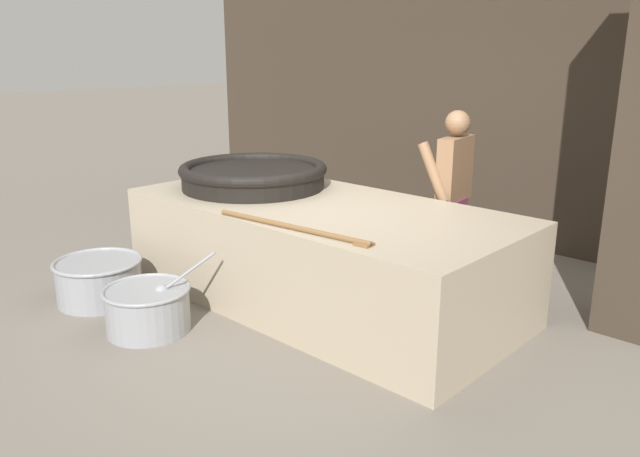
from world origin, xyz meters
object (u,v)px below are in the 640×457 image
at_px(giant_wok_near, 253,175).
at_px(prep_bowl_vegetables, 148,307).
at_px(prep_bowl_meat, 99,278).
at_px(cook, 453,192).

relative_size(giant_wok_near, prep_bowl_vegetables, 1.79).
bearing_deg(prep_bowl_vegetables, prep_bowl_meat, 177.15).
height_order(giant_wok_near, cook, cook).
bearing_deg(prep_bowl_vegetables, cook, 65.84).
height_order(giant_wok_near, prep_bowl_meat, giant_wok_near).
bearing_deg(cook, prep_bowl_vegetables, 57.94).
xyz_separation_m(cook, prep_bowl_vegetables, (-1.16, -2.59, -0.69)).
distance_m(cook, prep_bowl_meat, 3.33).
xyz_separation_m(cook, prep_bowl_meat, (-2.03, -2.55, -0.68)).
xyz_separation_m(prep_bowl_vegetables, prep_bowl_meat, (-0.86, 0.04, 0.01)).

